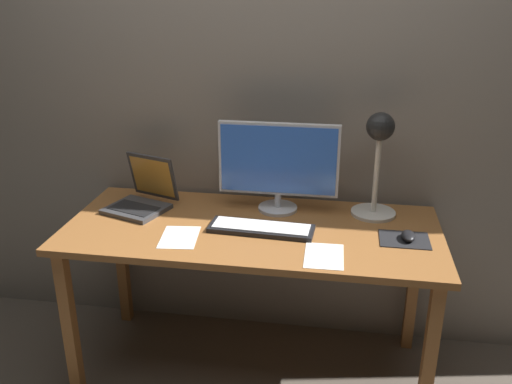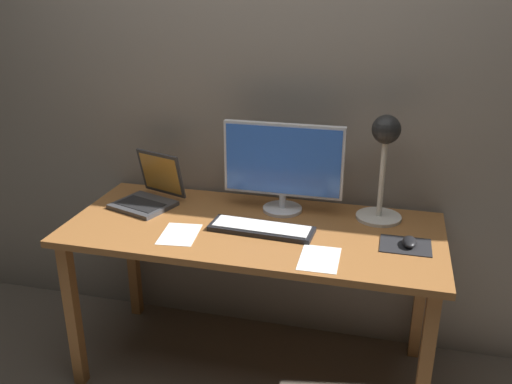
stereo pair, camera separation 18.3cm
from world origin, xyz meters
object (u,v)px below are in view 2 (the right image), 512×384
at_px(monitor, 283,164).
at_px(keyboard_main, 261,228).
at_px(mouse, 410,242).
at_px(laptop, 152,190).
at_px(desk_lamp, 384,154).

distance_m(monitor, keyboard_main, 0.32).
height_order(keyboard_main, mouse, mouse).
distance_m(keyboard_main, laptop, 0.60).
distance_m(keyboard_main, mouse, 0.60).
bearing_deg(laptop, keyboard_main, -16.89).
height_order(monitor, desk_lamp, desk_lamp).
xyz_separation_m(keyboard_main, laptop, (-0.57, 0.17, 0.05)).
bearing_deg(desk_lamp, laptop, -175.76).
relative_size(keyboard_main, desk_lamp, 0.96).
bearing_deg(mouse, desk_lamp, 118.10).
xyz_separation_m(desk_lamp, mouse, (0.13, -0.24, -0.28)).
bearing_deg(monitor, desk_lamp, 2.26).
xyz_separation_m(monitor, keyboard_main, (-0.04, -0.24, -0.21)).
height_order(laptop, desk_lamp, desk_lamp).
relative_size(monitor, mouse, 5.60).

